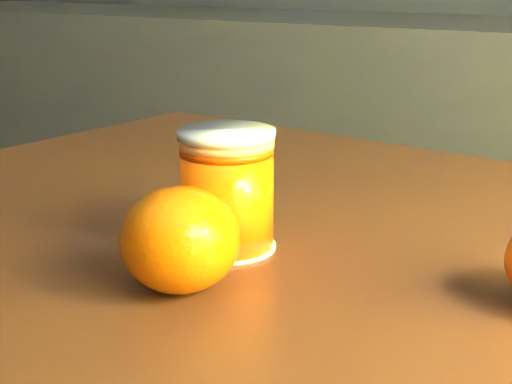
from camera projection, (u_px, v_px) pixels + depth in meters
The scene contains 3 objects.
kitchen_counter at pixel (301, 178), 2.03m from camera, with size 3.15×0.60×0.90m, color #48494D.
juice_glass at pixel (227, 191), 0.52m from camera, with size 0.07×0.07×0.09m.
orange_front at pixel (180, 240), 0.45m from camera, with size 0.08×0.08×0.07m, color #E45F04.
Camera 1 is at (0.97, -0.25, 1.01)m, focal length 50.00 mm.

